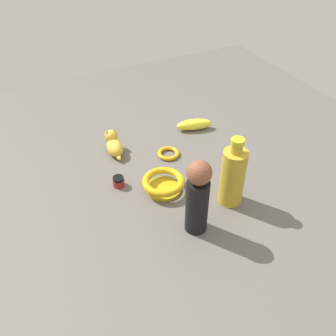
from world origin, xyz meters
The scene contains 8 objects.
ground centered at (0.00, 0.00, 0.00)m, with size 2.00×2.00×0.00m, color #5B5651.
bangle centered at (0.07, 0.14, 0.01)m, with size 0.09×0.09×0.02m, color gold.
person_figure_adult centered at (-0.02, -0.23, 0.13)m, with size 0.07×0.07×0.26m.
nail_polish_jar centered at (-0.17, 0.06, 0.02)m, with size 0.04×0.04×0.04m.
bowl centered at (-0.03, -0.03, 0.03)m, with size 0.15×0.15×0.05m.
bottle_tall centered at (0.14, -0.18, 0.11)m, with size 0.08×0.08×0.25m.
cat_figurine centered at (-0.11, 0.25, 0.04)m, with size 0.07×0.14×0.09m.
banana centered at (0.25, 0.26, 0.02)m, with size 0.15×0.05×0.05m, color yellow.
Camera 1 is at (-0.44, -0.88, 0.86)m, focal length 38.93 mm.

